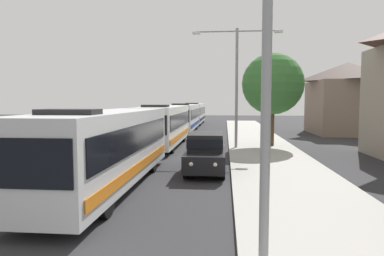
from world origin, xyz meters
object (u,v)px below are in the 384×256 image
bus_fourth_in_line (194,113)px  streetlamp_near (267,13)px  streetlamp_mid (237,75)px  bus_second_in_line (164,124)px  white_suv (206,151)px  bus_middle (184,117)px  roadside_tree (273,84)px  bus_lead (108,145)px

bus_fourth_in_line → streetlamp_near: 44.77m
streetlamp_mid → bus_second_in_line: bearing=168.7°
bus_fourth_in_line → streetlamp_near: size_ratio=1.50×
bus_second_in_line → white_suv: bearing=-68.0°
bus_middle → streetlamp_near: 32.32m
bus_second_in_line → roadside_tree: (8.07, 0.06, 3.01)m
bus_lead → bus_second_in_line: 12.53m
bus_second_in_line → bus_fourth_in_line: bearing=90.0°
bus_fourth_in_line → streetlamp_near: bearing=-83.1°
white_suv → streetlamp_mid: (1.70, 8.06, 4.27)m
bus_second_in_line → bus_middle: bearing=90.0°
bus_fourth_in_line → streetlamp_mid: bearing=-78.5°
bus_middle → bus_fourth_in_line: size_ratio=0.92×
streetlamp_mid → streetlamp_near: bearing=-90.0°
white_suv → roadside_tree: (4.37, 9.20, 3.67)m
bus_lead → bus_middle: size_ratio=1.02×
streetlamp_mid → roadside_tree: 2.97m
bus_middle → streetlamp_mid: 15.43m
bus_fourth_in_line → white_suv: bus_fourth_in_line is taller
bus_middle → roadside_tree: size_ratio=1.63×
bus_second_in_line → streetlamp_mid: 6.58m
bus_fourth_in_line → roadside_tree: roadside_tree is taller
streetlamp_near → white_suv: bearing=100.0°
roadside_tree → bus_fourth_in_line: bearing=107.6°
white_suv → streetlamp_mid: size_ratio=0.55×
bus_lead → streetlamp_mid: 13.16m
bus_middle → bus_fourth_in_line: same height
bus_lead → white_suv: size_ratio=2.47×
bus_second_in_line → bus_fourth_in_line: 25.55m
bus_middle → white_suv: size_ratio=2.42×
bus_second_in_line → streetlamp_near: streetlamp_near is taller
streetlamp_near → bus_middle: bearing=99.7°
bus_lead → streetlamp_mid: streetlamp_mid is taller
streetlamp_near → bus_fourth_in_line: bearing=96.9°
white_suv → bus_middle: bearing=99.5°
streetlamp_mid → white_suv: bearing=-101.9°
white_suv → streetlamp_near: bearing=-80.0°
bus_second_in_line → roadside_tree: size_ratio=1.62×
roadside_tree → streetlamp_near: bearing=-98.1°
bus_second_in_line → white_suv: size_ratio=2.39×
bus_fourth_in_line → streetlamp_mid: size_ratio=1.45×
bus_fourth_in_line → bus_lead: bearing=-90.0°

